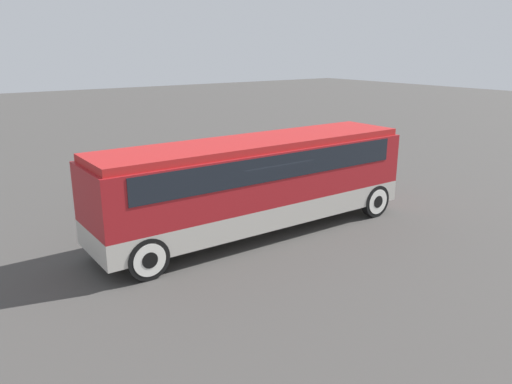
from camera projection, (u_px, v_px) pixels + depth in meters
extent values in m
plane|color=#423F3D|center=(256.00, 233.00, 16.20)|extent=(120.00, 120.00, 0.00)
cube|color=#B7B2A8|center=(256.00, 208.00, 15.97)|extent=(10.61, 2.43, 0.71)
cube|color=maroon|center=(256.00, 172.00, 15.64)|extent=(10.61, 2.43, 1.65)
cube|color=black|center=(256.00, 160.00, 15.52)|extent=(9.34, 2.47, 0.74)
cube|color=#B21E1E|center=(256.00, 143.00, 15.37)|extent=(10.40, 2.23, 0.22)
cube|color=maroon|center=(368.00, 159.00, 18.58)|extent=(0.36, 2.33, 1.89)
cylinder|color=black|center=(375.00, 201.00, 17.63)|extent=(1.14, 0.28, 1.14)
cylinder|color=silver|center=(375.00, 201.00, 17.63)|extent=(0.89, 0.30, 0.89)
cylinder|color=black|center=(375.00, 201.00, 17.63)|extent=(0.43, 0.32, 0.43)
cylinder|color=black|center=(331.00, 187.00, 19.35)|extent=(1.14, 0.28, 1.14)
cylinder|color=silver|center=(331.00, 187.00, 19.35)|extent=(0.89, 0.30, 0.89)
cylinder|color=black|center=(331.00, 187.00, 19.35)|extent=(0.43, 0.32, 0.43)
cylinder|color=black|center=(148.00, 258.00, 12.83)|extent=(1.14, 0.28, 1.14)
cylinder|color=silver|center=(148.00, 258.00, 12.83)|extent=(0.89, 0.30, 0.89)
cylinder|color=black|center=(148.00, 258.00, 12.83)|extent=(0.43, 0.32, 0.43)
cylinder|color=black|center=(117.00, 233.00, 14.55)|extent=(1.14, 0.28, 1.14)
cylinder|color=silver|center=(117.00, 233.00, 14.55)|extent=(0.89, 0.30, 0.89)
cylinder|color=black|center=(117.00, 233.00, 14.55)|extent=(0.43, 0.32, 0.43)
cube|color=#2D5638|center=(171.00, 179.00, 20.58)|extent=(4.48, 1.73, 0.61)
cube|color=black|center=(166.00, 167.00, 20.33)|extent=(2.33, 1.55, 0.45)
cylinder|color=black|center=(217.00, 181.00, 21.01)|extent=(0.71, 0.22, 0.71)
cylinder|color=black|center=(217.00, 181.00, 21.01)|extent=(0.27, 0.26, 0.27)
cylinder|color=black|center=(199.00, 174.00, 22.22)|extent=(0.71, 0.22, 0.71)
cylinder|color=black|center=(199.00, 174.00, 22.22)|extent=(0.27, 0.26, 0.27)
cylinder|color=black|center=(139.00, 195.00, 19.07)|extent=(0.71, 0.22, 0.71)
cylinder|color=black|center=(139.00, 195.00, 19.07)|extent=(0.27, 0.26, 0.27)
cylinder|color=black|center=(124.00, 186.00, 20.28)|extent=(0.71, 0.22, 0.71)
cylinder|color=black|center=(124.00, 186.00, 20.28)|extent=(0.27, 0.26, 0.27)
cube|color=#BCBCC1|center=(255.00, 165.00, 23.08)|extent=(4.10, 1.74, 0.63)
cube|color=black|center=(252.00, 153.00, 22.82)|extent=(2.13, 1.57, 0.54)
cylinder|color=black|center=(293.00, 169.00, 23.44)|extent=(0.61, 0.22, 0.61)
cylinder|color=black|center=(293.00, 169.00, 23.44)|extent=(0.23, 0.26, 0.23)
cylinder|color=black|center=(273.00, 163.00, 24.66)|extent=(0.61, 0.22, 0.61)
cylinder|color=black|center=(273.00, 163.00, 24.66)|extent=(0.23, 0.26, 0.23)
cylinder|color=black|center=(235.00, 179.00, 21.63)|extent=(0.61, 0.22, 0.61)
cylinder|color=black|center=(235.00, 179.00, 21.63)|extent=(0.23, 0.26, 0.23)
cylinder|color=black|center=(217.00, 172.00, 22.85)|extent=(0.61, 0.22, 0.61)
cylinder|color=black|center=(217.00, 172.00, 22.85)|extent=(0.23, 0.26, 0.23)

